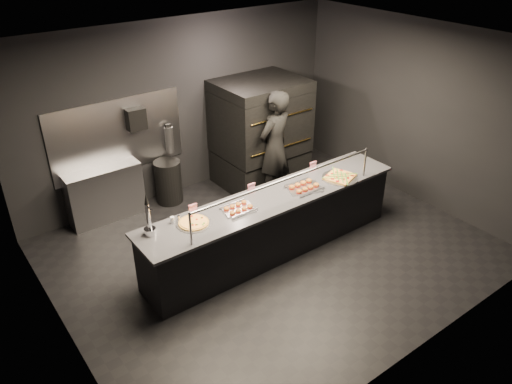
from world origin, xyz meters
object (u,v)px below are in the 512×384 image
(round_pizza, at_px, (194,223))
(worker, at_px, (275,147))
(pizza_oven, at_px, (260,132))
(beer_tap, at_px, (149,223))
(prep_shelf, at_px, (105,194))
(trash_bin, at_px, (168,182))
(slider_tray_a, at_px, (238,208))
(towel_dispenser, at_px, (136,119))
(fire_extinguisher, at_px, (169,139))
(square_pizza, at_px, (340,177))
(service_counter, at_px, (273,224))
(slider_tray_b, at_px, (304,187))

(round_pizza, distance_m, worker, 2.52)
(pizza_oven, height_order, beer_tap, pizza_oven)
(prep_shelf, xyz_separation_m, trash_bin, (1.08, -0.10, -0.07))
(prep_shelf, distance_m, trash_bin, 1.08)
(prep_shelf, distance_m, slider_tray_a, 2.57)
(towel_dispenser, xyz_separation_m, beer_tap, (-0.90, -2.21, -0.46))
(fire_extinguisher, xyz_separation_m, slider_tray_a, (-0.25, -2.39, -0.11))
(prep_shelf, distance_m, round_pizza, 2.33)
(prep_shelf, xyz_separation_m, square_pizza, (2.75, -2.47, 0.49))
(round_pizza, bearing_deg, square_pizza, -5.20)
(slider_tray_a, relative_size, square_pizza, 0.88)
(pizza_oven, relative_size, round_pizza, 4.24)
(prep_shelf, height_order, square_pizza, square_pizza)
(pizza_oven, height_order, slider_tray_a, pizza_oven)
(fire_extinguisher, xyz_separation_m, worker, (1.34, -1.18, -0.08))
(fire_extinguisher, relative_size, round_pizza, 1.12)
(beer_tap, height_order, trash_bin, beer_tap)
(service_counter, xyz_separation_m, pizza_oven, (1.20, 1.90, 0.50))
(square_pizza, height_order, worker, worker)
(towel_dispenser, relative_size, round_pizza, 0.78)
(pizza_oven, distance_m, worker, 0.71)
(service_counter, relative_size, worker, 2.10)
(pizza_oven, relative_size, prep_shelf, 1.59)
(round_pizza, bearing_deg, trash_bin, 71.29)
(fire_extinguisher, relative_size, trash_bin, 0.67)
(slider_tray_a, bearing_deg, round_pizza, 174.47)
(slider_tray_a, height_order, slider_tray_b, slider_tray_b)
(service_counter, bearing_deg, slider_tray_b, -8.50)
(fire_extinguisher, relative_size, slider_tray_b, 0.90)
(round_pizza, xyz_separation_m, square_pizza, (2.40, -0.22, 0.00))
(slider_tray_b, bearing_deg, prep_shelf, 131.24)
(prep_shelf, xyz_separation_m, slider_tray_b, (2.10, -2.40, 0.50))
(slider_tray_a, bearing_deg, square_pizza, -5.08)
(prep_shelf, height_order, towel_dispenser, towel_dispenser)
(prep_shelf, bearing_deg, service_counter, -55.41)
(service_counter, height_order, slider_tray_a, service_counter)
(slider_tray_a, xyz_separation_m, slider_tray_b, (1.10, -0.08, 0.00))
(beer_tap, distance_m, slider_tray_b, 2.32)
(slider_tray_b, bearing_deg, fire_extinguisher, 108.95)
(fire_extinguisher, distance_m, slider_tray_a, 2.41)
(slider_tray_a, height_order, square_pizza, slider_tray_a)
(slider_tray_a, bearing_deg, service_counter, -0.56)
(fire_extinguisher, bearing_deg, square_pizza, -59.60)
(slider_tray_b, distance_m, worker, 1.38)
(pizza_oven, height_order, square_pizza, pizza_oven)
(square_pizza, bearing_deg, slider_tray_a, 174.92)
(worker, bearing_deg, fire_extinguisher, -55.62)
(prep_shelf, distance_m, worker, 2.86)
(round_pizza, xyz_separation_m, worker, (2.24, 1.15, 0.04))
(towel_dispenser, bearing_deg, round_pizza, -98.66)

